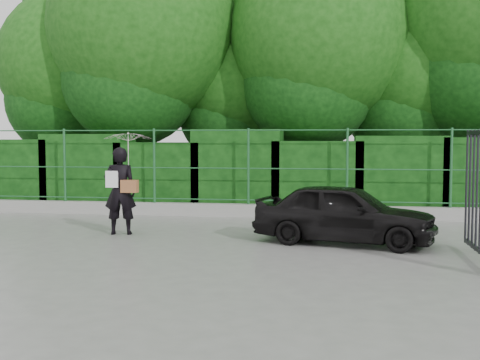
# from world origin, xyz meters

# --- Properties ---
(ground) EXTENTS (80.00, 80.00, 0.00)m
(ground) POSITION_xyz_m (0.00, 0.00, 0.00)
(ground) COLOR gray
(kerb) EXTENTS (14.00, 0.25, 0.30)m
(kerb) POSITION_xyz_m (0.00, 4.50, 0.15)
(kerb) COLOR #9E9E99
(kerb) RESTS_ON ground
(fence) EXTENTS (14.13, 0.06, 1.80)m
(fence) POSITION_xyz_m (0.22, 4.50, 1.20)
(fence) COLOR #205A2D
(fence) RESTS_ON kerb
(hedge) EXTENTS (14.20, 1.20, 2.08)m
(hedge) POSITION_xyz_m (0.02, 5.50, 0.95)
(hedge) COLOR black
(hedge) RESTS_ON ground
(trees) EXTENTS (17.10, 6.15, 8.08)m
(trees) POSITION_xyz_m (1.14, 7.74, 4.62)
(trees) COLOR black
(trees) RESTS_ON ground
(woman) EXTENTS (0.94, 0.92, 2.00)m
(woman) POSITION_xyz_m (-1.60, 1.58, 1.30)
(woman) COLOR black
(woman) RESTS_ON ground
(car) EXTENTS (3.38, 1.98, 1.08)m
(car) POSITION_xyz_m (2.59, 1.18, 0.54)
(car) COLOR black
(car) RESTS_ON ground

